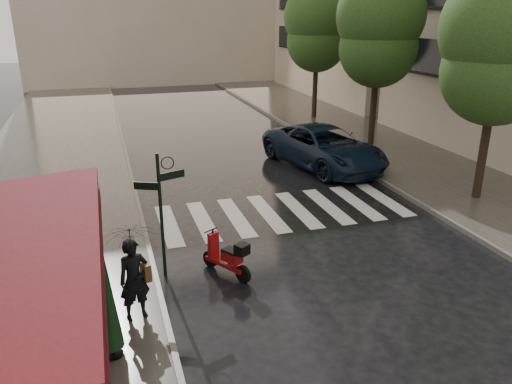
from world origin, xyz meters
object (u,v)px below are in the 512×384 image
pedestrian_with_umbrella (131,245)px  parked_car (324,147)px  scooter (228,257)px  parasol_back (107,296)px

pedestrian_with_umbrella → parked_car: (8.26, 8.92, -0.96)m
pedestrian_with_umbrella → scooter: 2.92m
parked_car → parasol_back: size_ratio=2.53×
scooter → parked_car: bearing=21.2°
scooter → parasol_back: bearing=-169.4°
parked_car → parasol_back: parasol_back is taller
pedestrian_with_umbrella → scooter: size_ratio=1.77×
pedestrian_with_umbrella → parasol_back: pedestrian_with_umbrella is taller
parked_car → parasol_back: bearing=-144.3°
scooter → parasol_back: 3.82m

